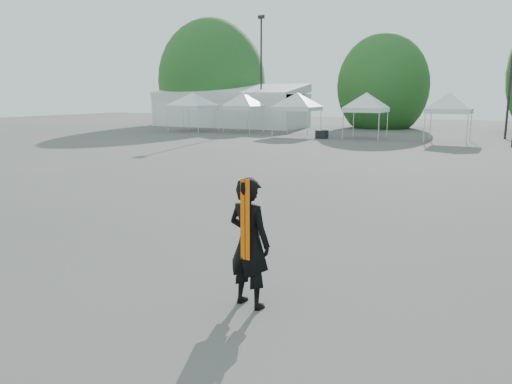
% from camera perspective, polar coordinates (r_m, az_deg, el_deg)
% --- Properties ---
extents(ground, '(120.00, 120.00, 0.00)m').
position_cam_1_polar(ground, '(10.01, 4.33, -7.60)').
color(ground, '#474442').
rests_on(ground, ground).
extents(marquee, '(15.00, 6.25, 4.23)m').
position_cam_1_polar(marquee, '(50.74, -2.99, 9.72)').
color(marquee, silver).
rests_on(marquee, ground).
extents(light_pole_west, '(0.60, 0.25, 10.30)m').
position_cam_1_polar(light_pole_west, '(47.99, 0.59, 14.19)').
color(light_pole_west, black).
rests_on(light_pole_west, ground).
extents(light_pole_east, '(0.60, 0.25, 9.80)m').
position_cam_1_polar(light_pole_east, '(40.80, 27.24, 13.18)').
color(light_pole_east, black).
rests_on(light_pole_east, ground).
extents(tree_far_w, '(4.80, 4.80, 7.30)m').
position_cam_1_polar(tree_far_w, '(55.38, -5.06, 12.46)').
color(tree_far_w, '#382314').
rests_on(tree_far_w, ground).
extents(tree_mid_w, '(4.16, 4.16, 6.33)m').
position_cam_1_polar(tree_mid_w, '(50.12, 14.30, 11.62)').
color(tree_mid_w, '#382314').
rests_on(tree_mid_w, ground).
extents(tent_a, '(4.73, 4.73, 3.88)m').
position_cam_1_polar(tent_a, '(44.51, -7.26, 10.85)').
color(tent_a, silver).
rests_on(tent_a, ground).
extents(tent_b, '(3.87, 3.87, 3.88)m').
position_cam_1_polar(tent_b, '(43.05, -1.45, 10.92)').
color(tent_b, silver).
rests_on(tent_b, ground).
extents(tent_c, '(4.43, 4.43, 3.88)m').
position_cam_1_polar(tent_c, '(39.87, 4.75, 10.88)').
color(tent_c, silver).
rests_on(tent_c, ground).
extents(tent_d, '(3.90, 3.90, 3.88)m').
position_cam_1_polar(tent_d, '(37.29, 12.53, 10.64)').
color(tent_d, silver).
rests_on(tent_d, ground).
extents(tent_e, '(4.05, 4.05, 3.88)m').
position_cam_1_polar(tent_e, '(36.54, 21.31, 10.15)').
color(tent_e, silver).
rests_on(tent_e, ground).
extents(man, '(0.82, 0.62, 2.01)m').
position_cam_1_polar(man, '(7.56, -0.78, -5.78)').
color(man, black).
rests_on(man, ground).
extents(crate_west, '(0.85, 0.69, 0.61)m').
position_cam_1_polar(crate_west, '(37.05, 7.53, 6.54)').
color(crate_west, black).
rests_on(crate_west, ground).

